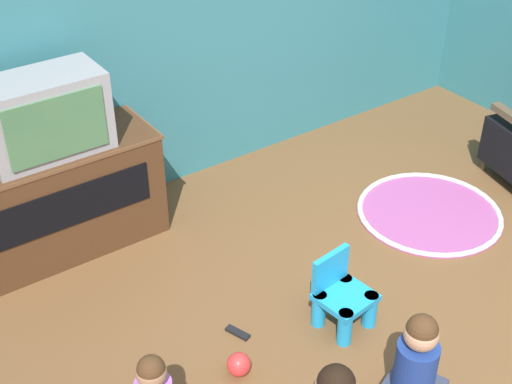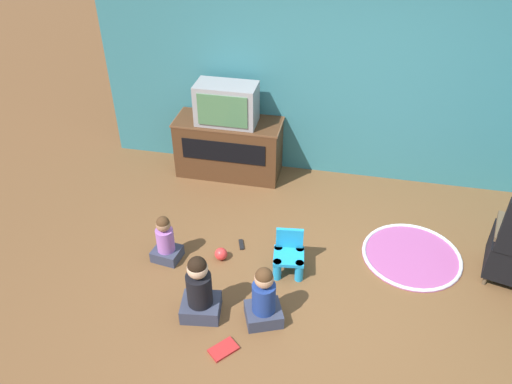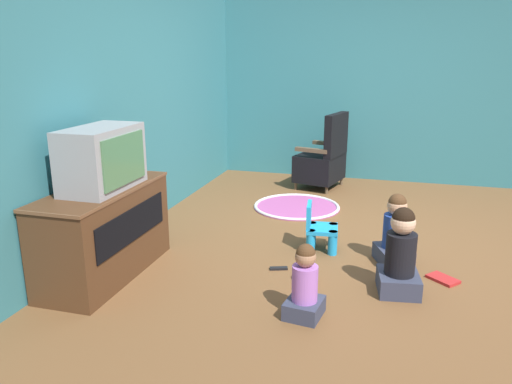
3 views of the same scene
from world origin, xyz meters
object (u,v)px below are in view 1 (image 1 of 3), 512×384
object	(u,v)px
tv_cabinet	(58,197)
remote_control	(238,333)
yellow_kid_chair	(342,299)
toy_ball	(239,364)
child_watching_right	(415,370)
television	(44,115)

from	to	relation	value
tv_cabinet	remote_control	distance (m)	1.46
yellow_kid_chair	toy_ball	bearing A→B (deg)	171.79
child_watching_right	toy_ball	bearing A→B (deg)	108.47
yellow_kid_chair	child_watching_right	size ratio (longest dim) A/B	0.71
tv_cabinet	toy_ball	world-z (taller)	tv_cabinet
television	toy_ball	distance (m)	1.82
television	toy_ball	world-z (taller)	television
child_watching_right	toy_ball	xyz separation A→B (m)	(-0.58, 0.68, -0.20)
yellow_kid_chair	child_watching_right	world-z (taller)	child_watching_right
television	child_watching_right	bearing A→B (deg)	-68.16
yellow_kid_chair	toy_ball	xyz separation A→B (m)	(-0.70, 0.02, -0.11)
remote_control	television	bearing A→B (deg)	0.28
tv_cabinet	remote_control	world-z (taller)	tv_cabinet
yellow_kid_chair	child_watching_right	xyz separation A→B (m)	(-0.12, -0.67, 0.09)
child_watching_right	remote_control	xyz separation A→B (m)	(-0.42, 0.92, -0.26)
television	child_watching_right	size ratio (longest dim) A/B	1.15
television	yellow_kid_chair	size ratio (longest dim) A/B	1.63
television	child_watching_right	xyz separation A→B (m)	(0.89, -2.23, -0.71)
child_watching_right	toy_ball	world-z (taller)	child_watching_right
toy_ball	remote_control	bearing A→B (deg)	57.34
tv_cabinet	television	distance (m)	0.60
yellow_kid_chair	toy_ball	world-z (taller)	yellow_kid_chair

